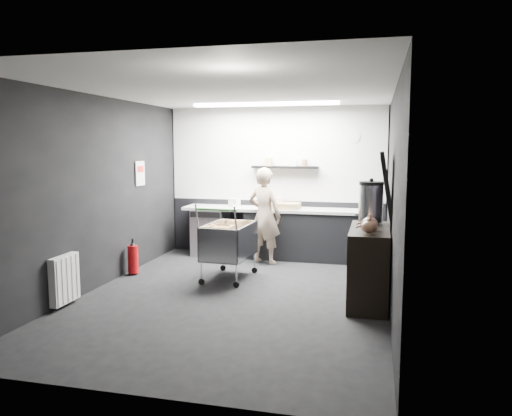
# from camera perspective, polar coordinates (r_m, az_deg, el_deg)

# --- Properties ---
(floor) EXTENTS (5.50, 5.50, 0.00)m
(floor) POSITION_cam_1_polar(r_m,az_deg,el_deg) (6.77, -2.49, -10.06)
(floor) COLOR black
(floor) RESTS_ON ground
(ceiling) EXTENTS (5.50, 5.50, 0.00)m
(ceiling) POSITION_cam_1_polar(r_m,az_deg,el_deg) (6.51, -2.62, 13.29)
(ceiling) COLOR silver
(ceiling) RESTS_ON wall_back
(wall_back) EXTENTS (5.50, 0.00, 5.50)m
(wall_back) POSITION_cam_1_polar(r_m,az_deg,el_deg) (9.17, 2.24, 3.05)
(wall_back) COLOR black
(wall_back) RESTS_ON floor
(wall_front) EXTENTS (5.50, 0.00, 5.50)m
(wall_front) POSITION_cam_1_polar(r_m,az_deg,el_deg) (3.96, -13.71, -2.51)
(wall_front) COLOR black
(wall_front) RESTS_ON floor
(wall_left) EXTENTS (0.00, 5.50, 5.50)m
(wall_left) POSITION_cam_1_polar(r_m,az_deg,el_deg) (7.31, -17.79, 1.68)
(wall_left) COLOR black
(wall_left) RESTS_ON floor
(wall_right) EXTENTS (0.00, 5.50, 5.50)m
(wall_right) POSITION_cam_1_polar(r_m,az_deg,el_deg) (6.25, 15.35, 0.90)
(wall_right) COLOR black
(wall_right) RESTS_ON floor
(kitchen_wall_panel) EXTENTS (3.95, 0.02, 1.70)m
(kitchen_wall_panel) POSITION_cam_1_polar(r_m,az_deg,el_deg) (9.13, 2.23, 6.17)
(kitchen_wall_panel) COLOR silver
(kitchen_wall_panel) RESTS_ON wall_back
(dado_panel) EXTENTS (3.95, 0.02, 1.00)m
(dado_panel) POSITION_cam_1_polar(r_m,az_deg,el_deg) (9.25, 2.19, -2.22)
(dado_panel) COLOR black
(dado_panel) RESTS_ON wall_back
(floating_shelf) EXTENTS (1.20, 0.22, 0.04)m
(floating_shelf) POSITION_cam_1_polar(r_m,az_deg,el_deg) (8.99, 3.34, 4.68)
(floating_shelf) COLOR black
(floating_shelf) RESTS_ON wall_back
(wall_clock) EXTENTS (0.20, 0.03, 0.20)m
(wall_clock) POSITION_cam_1_polar(r_m,az_deg,el_deg) (8.94, 11.14, 7.95)
(wall_clock) COLOR silver
(wall_clock) RESTS_ON wall_back
(poster) EXTENTS (0.02, 0.30, 0.40)m
(poster) POSITION_cam_1_polar(r_m,az_deg,el_deg) (8.42, -13.12, 3.87)
(poster) COLOR white
(poster) RESTS_ON wall_left
(poster_red_band) EXTENTS (0.02, 0.22, 0.10)m
(poster_red_band) POSITION_cam_1_polar(r_m,az_deg,el_deg) (8.42, -13.10, 4.35)
(poster_red_band) COLOR red
(poster_red_band) RESTS_ON poster
(radiator) EXTENTS (0.10, 0.50, 0.60)m
(radiator) POSITION_cam_1_polar(r_m,az_deg,el_deg) (6.71, -21.05, -7.60)
(radiator) COLOR silver
(radiator) RESTS_ON wall_left
(ceiling_strip) EXTENTS (2.40, 0.20, 0.04)m
(ceiling_strip) POSITION_cam_1_polar(r_m,az_deg,el_deg) (8.29, 1.03, 11.75)
(ceiling_strip) COLOR white
(ceiling_strip) RESTS_ON ceiling
(prep_counter) EXTENTS (3.20, 0.61, 0.90)m
(prep_counter) POSITION_cam_1_polar(r_m,az_deg,el_deg) (8.93, 2.65, -2.84)
(prep_counter) COLOR black
(prep_counter) RESTS_ON floor
(person) EXTENTS (0.68, 0.54, 1.64)m
(person) POSITION_cam_1_polar(r_m,az_deg,el_deg) (8.47, 0.97, -0.89)
(person) COLOR beige
(person) RESTS_ON floor
(shopping_cart) EXTENTS (0.67, 1.05, 1.13)m
(shopping_cart) POSITION_cam_1_polar(r_m,az_deg,el_deg) (7.52, -3.14, -4.07)
(shopping_cart) COLOR silver
(shopping_cart) RESTS_ON floor
(sideboard) EXTENTS (0.55, 1.29, 1.93)m
(sideboard) POSITION_cam_1_polar(r_m,az_deg,el_deg) (6.55, 12.89, -5.30)
(sideboard) COLOR black
(sideboard) RESTS_ON floor
(fire_extinguisher) EXTENTS (0.16, 0.16, 0.54)m
(fire_extinguisher) POSITION_cam_1_polar(r_m,az_deg,el_deg) (8.03, -13.87, -5.59)
(fire_extinguisher) COLOR #A80B0E
(fire_extinguisher) RESTS_ON floor
(cardboard_box) EXTENTS (0.53, 0.41, 0.10)m
(cardboard_box) POSITION_cam_1_polar(r_m,az_deg,el_deg) (8.79, 3.30, 0.26)
(cardboard_box) COLOR #A38857
(cardboard_box) RESTS_ON prep_counter
(pink_tub) EXTENTS (0.19, 0.19, 0.19)m
(pink_tub) POSITION_cam_1_polar(r_m,az_deg,el_deg) (8.85, 2.54, 0.59)
(pink_tub) COLOR silver
(pink_tub) RESTS_ON prep_counter
(white_container) EXTENTS (0.21, 0.20, 0.16)m
(white_container) POSITION_cam_1_polar(r_m,az_deg,el_deg) (8.99, -2.48, 0.58)
(white_container) COLOR silver
(white_container) RESTS_ON prep_counter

